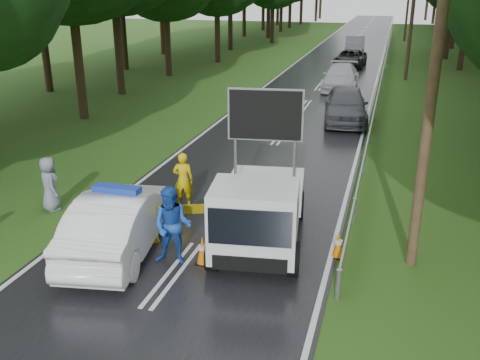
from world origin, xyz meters
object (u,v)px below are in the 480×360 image
(police_sedan, at_px, (120,222))
(queue_car_third, at_px, (350,59))
(queue_car_second, at_px, (341,77))
(queue_car_fourth, at_px, (355,45))
(work_truck, at_px, (259,209))
(civilian, at_px, (172,226))
(barrier, at_px, (185,214))
(queue_car_first, at_px, (346,105))
(officer, at_px, (183,180))

(police_sedan, relative_size, queue_car_third, 1.04)
(queue_car_second, relative_size, queue_car_fourth, 1.06)
(work_truck, xyz_separation_m, queue_car_fourth, (-0.73, 38.86, -0.22))
(civilian, height_order, queue_car_second, civilian)
(work_truck, height_order, barrier, work_truck)
(queue_car_first, height_order, queue_car_third, queue_car_first)
(police_sedan, height_order, queue_car_fourth, police_sedan)
(queue_car_third, bearing_deg, queue_car_second, -86.53)
(barrier, relative_size, queue_car_third, 0.50)
(officer, xyz_separation_m, civilian, (1.02, -3.25, 0.13))
(barrier, bearing_deg, civilian, -105.16)
(officer, height_order, queue_car_first, officer)
(work_truck, bearing_deg, civilian, -149.26)
(queue_car_third, relative_size, queue_car_fourth, 0.98)
(queue_car_third, distance_m, queue_car_fourth, 8.01)
(queue_car_second, distance_m, queue_car_fourth, 17.24)
(barrier, bearing_deg, queue_car_first, 57.14)
(queue_car_second, bearing_deg, queue_car_fourth, 90.39)
(barrier, xyz_separation_m, queue_car_third, (1.41, 31.17, -0.13))
(barrier, xyz_separation_m, queue_car_first, (2.70, 13.66, 0.05))
(work_truck, xyz_separation_m, officer, (-2.75, 1.87, -0.18))
(queue_car_first, relative_size, queue_car_second, 0.96)
(barrier, height_order, civilian, civilian)
(work_truck, xyz_separation_m, civilian, (-1.73, -1.38, -0.05))
(barrier, height_order, queue_car_first, queue_car_first)
(queue_car_first, bearing_deg, police_sedan, -112.19)
(officer, bearing_deg, police_sedan, 69.61)
(barrier, xyz_separation_m, queue_car_fourth, (1.12, 39.17, 0.01))
(police_sedan, distance_m, barrier, 1.60)
(work_truck, distance_m, civilian, 2.21)
(work_truck, bearing_deg, queue_car_first, 78.54)
(officer, xyz_separation_m, queue_car_second, (2.51, 19.75, -0.09))
(queue_car_first, relative_size, queue_car_third, 1.03)
(work_truck, bearing_deg, police_sedan, -168.02)
(police_sedan, relative_size, queue_car_second, 0.97)
(civilian, relative_size, queue_car_second, 0.38)
(officer, distance_m, civilian, 3.41)
(police_sedan, height_order, civilian, civilian)
(civilian, height_order, queue_car_fourth, civilian)
(barrier, height_order, queue_car_fourth, queue_car_fourth)
(police_sedan, distance_m, civilian, 1.51)
(police_sedan, xyz_separation_m, queue_car_third, (2.77, 32.01, -0.13))
(queue_car_second, bearing_deg, queue_car_first, -83.73)
(queue_car_fourth, bearing_deg, work_truck, -92.77)
(barrier, relative_size, queue_car_first, 0.48)
(civilian, xyz_separation_m, queue_car_fourth, (1.00, 40.24, -0.16))
(police_sedan, distance_m, officer, 3.06)
(police_sedan, relative_size, civilian, 2.57)
(queue_car_third, height_order, queue_car_fourth, queue_car_fourth)
(work_truck, distance_m, queue_car_first, 13.38)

